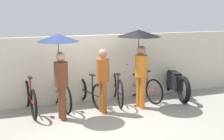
{
  "coord_description": "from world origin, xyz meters",
  "views": [
    {
      "loc": [
        -2.24,
        -6.54,
        2.59
      ],
      "look_at": [
        0.51,
        0.87,
        1.0
      ],
      "focal_mm": 50.0,
      "sensor_mm": 36.0,
      "label": 1
    }
  ],
  "objects_px": {
    "parked_bicycle_3": "(117,88)",
    "pedestrian_trailing": "(139,45)",
    "parked_bicycle_2": "(89,92)",
    "pedestrian_leading": "(59,53)",
    "parked_bicycle_0": "(30,98)",
    "parked_bicycle_1": "(60,94)",
    "pedestrian_center": "(103,76)",
    "motorcycle": "(175,83)",
    "parked_bicycle_4": "(143,87)"
  },
  "relations": [
    {
      "from": "parked_bicycle_3",
      "to": "pedestrian_trailing",
      "type": "bearing_deg",
      "value": -133.95
    },
    {
      "from": "parked_bicycle_2",
      "to": "pedestrian_leading",
      "type": "height_order",
      "value": "pedestrian_leading"
    },
    {
      "from": "parked_bicycle_0",
      "to": "parked_bicycle_1",
      "type": "height_order",
      "value": "parked_bicycle_1"
    },
    {
      "from": "parked_bicycle_3",
      "to": "pedestrian_leading",
      "type": "xyz_separation_m",
      "value": [
        -1.7,
        -0.73,
        1.17
      ]
    },
    {
      "from": "parked_bicycle_0",
      "to": "pedestrian_center",
      "type": "relative_size",
      "value": 1.14
    },
    {
      "from": "pedestrian_trailing",
      "to": "parked_bicycle_2",
      "type": "bearing_deg",
      "value": 145.27
    },
    {
      "from": "parked_bicycle_0",
      "to": "parked_bicycle_3",
      "type": "bearing_deg",
      "value": -91.9
    },
    {
      "from": "parked_bicycle_0",
      "to": "pedestrian_trailing",
      "type": "bearing_deg",
      "value": -103.94
    },
    {
      "from": "parked_bicycle_0",
      "to": "parked_bicycle_3",
      "type": "xyz_separation_m",
      "value": [
        2.35,
        0.05,
        0.01
      ]
    },
    {
      "from": "parked_bicycle_0",
      "to": "parked_bicycle_2",
      "type": "distance_m",
      "value": 1.56
    },
    {
      "from": "parked_bicycle_2",
      "to": "pedestrian_trailing",
      "type": "bearing_deg",
      "value": -130.86
    },
    {
      "from": "parked_bicycle_0",
      "to": "motorcycle",
      "type": "xyz_separation_m",
      "value": [
        4.14,
        -0.02,
        0.03
      ]
    },
    {
      "from": "parked_bicycle_1",
      "to": "pedestrian_center",
      "type": "distance_m",
      "value": 1.3
    },
    {
      "from": "pedestrian_trailing",
      "to": "parked_bicycle_4",
      "type": "bearing_deg",
      "value": 48.27
    },
    {
      "from": "parked_bicycle_0",
      "to": "pedestrian_center",
      "type": "xyz_separation_m",
      "value": [
        1.7,
        -0.66,
        0.55
      ]
    },
    {
      "from": "pedestrian_trailing",
      "to": "parked_bicycle_0",
      "type": "bearing_deg",
      "value": 162.41
    },
    {
      "from": "pedestrian_leading",
      "to": "parked_bicycle_0",
      "type": "bearing_deg",
      "value": 126.22
    },
    {
      "from": "pedestrian_leading",
      "to": "motorcycle",
      "type": "distance_m",
      "value": 3.74
    },
    {
      "from": "pedestrian_trailing",
      "to": "pedestrian_center",
      "type": "bearing_deg",
      "value": -179.45
    },
    {
      "from": "parked_bicycle_1",
      "to": "pedestrian_trailing",
      "type": "bearing_deg",
      "value": -113.68
    },
    {
      "from": "parked_bicycle_0",
      "to": "pedestrian_center",
      "type": "height_order",
      "value": "pedestrian_center"
    },
    {
      "from": "parked_bicycle_0",
      "to": "parked_bicycle_3",
      "type": "height_order",
      "value": "parked_bicycle_3"
    },
    {
      "from": "parked_bicycle_3",
      "to": "pedestrian_trailing",
      "type": "relative_size",
      "value": 0.88
    },
    {
      "from": "parked_bicycle_0",
      "to": "pedestrian_trailing",
      "type": "height_order",
      "value": "pedestrian_trailing"
    },
    {
      "from": "parked_bicycle_3",
      "to": "pedestrian_leading",
      "type": "height_order",
      "value": "pedestrian_leading"
    },
    {
      "from": "pedestrian_leading",
      "to": "pedestrian_trailing",
      "type": "height_order",
      "value": "pedestrian_trailing"
    },
    {
      "from": "pedestrian_leading",
      "to": "pedestrian_center",
      "type": "distance_m",
      "value": 1.23
    },
    {
      "from": "parked_bicycle_2",
      "to": "pedestrian_center",
      "type": "relative_size",
      "value": 1.04
    },
    {
      "from": "parked_bicycle_1",
      "to": "parked_bicycle_4",
      "type": "bearing_deg",
      "value": -97.88
    },
    {
      "from": "parked_bicycle_1",
      "to": "parked_bicycle_3",
      "type": "height_order",
      "value": "parked_bicycle_1"
    },
    {
      "from": "parked_bicycle_0",
      "to": "parked_bicycle_1",
      "type": "distance_m",
      "value": 0.79
    },
    {
      "from": "parked_bicycle_0",
      "to": "pedestrian_leading",
      "type": "height_order",
      "value": "pedestrian_leading"
    },
    {
      "from": "pedestrian_leading",
      "to": "motorcycle",
      "type": "xyz_separation_m",
      "value": [
        3.5,
        0.66,
        -1.15
      ]
    },
    {
      "from": "pedestrian_leading",
      "to": "pedestrian_center",
      "type": "xyz_separation_m",
      "value": [
        1.06,
        0.03,
        -0.63
      ]
    },
    {
      "from": "parked_bicycle_2",
      "to": "pedestrian_leading",
      "type": "bearing_deg",
      "value": 117.75
    },
    {
      "from": "parked_bicycle_4",
      "to": "pedestrian_center",
      "type": "relative_size",
      "value": 1.02
    },
    {
      "from": "parked_bicycle_1",
      "to": "parked_bicycle_4",
      "type": "xyz_separation_m",
      "value": [
        2.34,
        -0.06,
        -0.01
      ]
    },
    {
      "from": "parked_bicycle_2",
      "to": "pedestrian_leading",
      "type": "xyz_separation_m",
      "value": [
        -0.92,
        -0.79,
        1.2
      ]
    },
    {
      "from": "parked_bicycle_4",
      "to": "pedestrian_leading",
      "type": "height_order",
      "value": "pedestrian_leading"
    },
    {
      "from": "pedestrian_trailing",
      "to": "motorcycle",
      "type": "distance_m",
      "value": 1.94
    },
    {
      "from": "parked_bicycle_4",
      "to": "pedestrian_trailing",
      "type": "bearing_deg",
      "value": 131.62
    },
    {
      "from": "motorcycle",
      "to": "pedestrian_center",
      "type": "bearing_deg",
      "value": 114.37
    },
    {
      "from": "pedestrian_trailing",
      "to": "motorcycle",
      "type": "bearing_deg",
      "value": 13.04
    },
    {
      "from": "pedestrian_leading",
      "to": "parked_bicycle_2",
      "type": "bearing_deg",
      "value": 33.75
    },
    {
      "from": "parked_bicycle_1",
      "to": "pedestrian_leading",
      "type": "xyz_separation_m",
      "value": [
        -0.14,
        -0.77,
        1.18
      ]
    },
    {
      "from": "parked_bicycle_4",
      "to": "pedestrian_leading",
      "type": "relative_size",
      "value": 0.82
    },
    {
      "from": "parked_bicycle_1",
      "to": "parked_bicycle_3",
      "type": "distance_m",
      "value": 1.56
    },
    {
      "from": "parked_bicycle_1",
      "to": "parked_bicycle_3",
      "type": "xyz_separation_m",
      "value": [
        1.56,
        -0.04,
        0.01
      ]
    },
    {
      "from": "parked_bicycle_4",
      "to": "pedestrian_center",
      "type": "height_order",
      "value": "pedestrian_center"
    },
    {
      "from": "parked_bicycle_0",
      "to": "pedestrian_center",
      "type": "bearing_deg",
      "value": -114.23
    }
  ]
}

